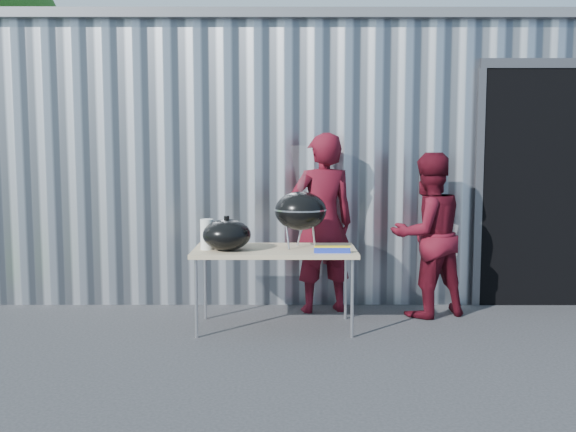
{
  "coord_description": "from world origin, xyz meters",
  "views": [
    {
      "loc": [
        0.04,
        -5.06,
        1.67
      ],
      "look_at": [
        0.05,
        0.85,
        1.05
      ],
      "focal_mm": 40.0,
      "sensor_mm": 36.0,
      "label": 1
    }
  ],
  "objects_px": {
    "folding_table": "(275,253)",
    "kettle_grill": "(301,204)",
    "person_bystander": "(427,235)",
    "person_cook": "(322,223)"
  },
  "relations": [
    {
      "from": "folding_table",
      "to": "kettle_grill",
      "type": "xyz_separation_m",
      "value": [
        0.24,
        0.04,
        0.45
      ]
    },
    {
      "from": "folding_table",
      "to": "person_bystander",
      "type": "distance_m",
      "value": 1.58
    },
    {
      "from": "folding_table",
      "to": "person_bystander",
      "type": "relative_size",
      "value": 0.92
    },
    {
      "from": "kettle_grill",
      "to": "person_bystander",
      "type": "xyz_separation_m",
      "value": [
        1.27,
        0.41,
        -0.35
      ]
    },
    {
      "from": "kettle_grill",
      "to": "person_bystander",
      "type": "distance_m",
      "value": 1.38
    },
    {
      "from": "folding_table",
      "to": "kettle_grill",
      "type": "height_order",
      "value": "kettle_grill"
    },
    {
      "from": "folding_table",
      "to": "kettle_grill",
      "type": "bearing_deg",
      "value": 10.41
    },
    {
      "from": "folding_table",
      "to": "person_bystander",
      "type": "xyz_separation_m",
      "value": [
        1.51,
        0.45,
        0.11
      ]
    },
    {
      "from": "folding_table",
      "to": "kettle_grill",
      "type": "distance_m",
      "value": 0.51
    },
    {
      "from": "kettle_grill",
      "to": "person_cook",
      "type": "bearing_deg",
      "value": 67.73
    }
  ]
}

